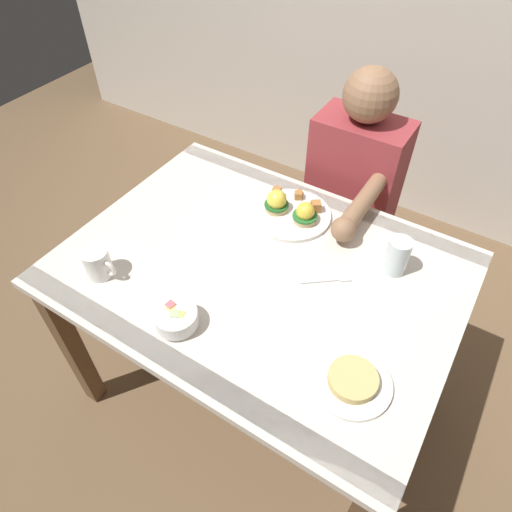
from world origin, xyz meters
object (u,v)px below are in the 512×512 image
object	(u,v)px
fork	(329,280)
water_glass_near	(397,258)
side_plate	(352,381)
coffee_mug	(98,263)
eggs_benedict_plate	(291,211)
fruit_bowl	(176,318)
diner_person	(350,192)
dining_table	(259,288)

from	to	relation	value
fork	water_glass_near	xyz separation A→B (m)	(0.15, 0.14, 0.05)
water_glass_near	side_plate	size ratio (longest dim) A/B	0.61
coffee_mug	side_plate	xyz separation A→B (m)	(0.79, 0.07, -0.04)
water_glass_near	eggs_benedict_plate	bearing A→B (deg)	172.61
fruit_bowl	coffee_mug	size ratio (longest dim) A/B	1.08
eggs_benedict_plate	diner_person	distance (m)	0.37
dining_table	water_glass_near	bearing A→B (deg)	30.46
eggs_benedict_plate	coffee_mug	world-z (taller)	coffee_mug
fruit_bowl	diner_person	distance (m)	0.92
coffee_mug	side_plate	world-z (taller)	coffee_mug
fork	eggs_benedict_plate	bearing A→B (deg)	141.03
eggs_benedict_plate	fruit_bowl	world-z (taller)	eggs_benedict_plate
coffee_mug	side_plate	bearing A→B (deg)	4.91
eggs_benedict_plate	side_plate	distance (m)	0.64
fruit_bowl	dining_table	bearing A→B (deg)	76.03
dining_table	diner_person	xyz separation A→B (m)	(0.05, 0.60, 0.02)
eggs_benedict_plate	diner_person	world-z (taller)	diner_person
eggs_benedict_plate	side_plate	size ratio (longest dim) A/B	1.35
eggs_benedict_plate	fruit_bowl	xyz separation A→B (m)	(-0.04, -0.56, 0.01)
fruit_bowl	eggs_benedict_plate	bearing A→B (deg)	85.72
diner_person	side_plate	bearing A→B (deg)	-66.63
fork	side_plate	size ratio (longest dim) A/B	0.66
fruit_bowl	fork	bearing A→B (deg)	52.53
diner_person	fork	bearing A→B (deg)	-73.88
fork	diner_person	world-z (taller)	diner_person
coffee_mug	water_glass_near	bearing A→B (deg)	33.38
coffee_mug	fruit_bowl	bearing A→B (deg)	-4.25
side_plate	dining_table	bearing A→B (deg)	152.07
diner_person	eggs_benedict_plate	bearing A→B (deg)	-103.99
dining_table	eggs_benedict_plate	world-z (taller)	eggs_benedict_plate
dining_table	fruit_bowl	distance (m)	0.34
eggs_benedict_plate	water_glass_near	size ratio (longest dim) A/B	2.23
eggs_benedict_plate	water_glass_near	xyz separation A→B (m)	(0.39, -0.05, 0.03)
coffee_mug	diner_person	xyz separation A→B (m)	(0.44, 0.88, -0.14)
diner_person	fruit_bowl	bearing A→B (deg)	-98.01
eggs_benedict_plate	water_glass_near	world-z (taller)	water_glass_near
eggs_benedict_plate	fork	size ratio (longest dim) A/B	2.04
eggs_benedict_plate	fork	bearing A→B (deg)	-38.97
water_glass_near	diner_person	distance (m)	0.52
coffee_mug	water_glass_near	distance (m)	0.89
water_glass_near	coffee_mug	bearing A→B (deg)	-146.62
fruit_bowl	side_plate	bearing A→B (deg)	10.80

